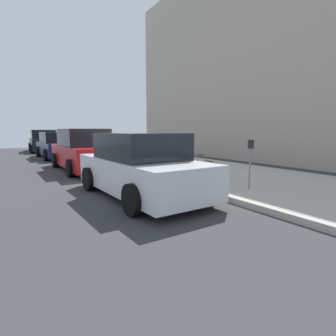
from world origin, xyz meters
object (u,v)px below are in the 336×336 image
object	(u,v)px
bollard_post	(148,159)
parked_car_navy_2	(57,146)
parked_car_white_0	(140,167)
suitcase_black_3	(181,165)
parking_meter	(250,157)
fire_hydrant	(157,160)
parked_car_red_1	(83,151)
suitcase_olive_0	(209,173)
parked_car_charcoal_3	(43,141)
suitcase_maroon_1	(201,172)
suitcase_silver_4	(173,163)
suitcase_teal_2	(190,170)
suitcase_red_5	(167,162)

from	to	relation	value
bollard_post	parked_car_navy_2	bearing A→B (deg)	14.67
parked_car_white_0	suitcase_black_3	bearing A→B (deg)	-59.08
parking_meter	bollard_post	bearing A→B (deg)	4.75
fire_hydrant	parked_car_red_1	world-z (taller)	parked_car_red_1
parked_car_white_0	parked_car_red_1	distance (m)	5.30
suitcase_black_3	parked_car_navy_2	bearing A→B (deg)	12.38
suitcase_olive_0	bollard_post	distance (m)	3.59
suitcase_black_3	parked_car_red_1	bearing A→B (deg)	28.60
parked_car_white_0	parked_car_charcoal_3	distance (m)	17.08
suitcase_maroon_1	parked_car_white_0	bearing A→B (deg)	98.12
suitcase_olive_0	parked_car_navy_2	xyz separation A→B (m)	(11.36, 2.15, 0.30)
parked_car_navy_2	suitcase_silver_4	bearing A→B (deg)	-167.39
parked_car_white_0	fire_hydrant	bearing A→B (deg)	-36.53
suitcase_teal_2	parked_car_red_1	world-z (taller)	parked_car_red_1
parked_car_red_1	parked_car_navy_2	world-z (taller)	parked_car_red_1
suitcase_olive_0	parked_car_charcoal_3	world-z (taller)	parked_car_charcoal_3
fire_hydrant	parked_car_white_0	world-z (taller)	parked_car_white_0
parked_car_charcoal_3	suitcase_red_5	bearing A→B (deg)	-171.70
bollard_post	parked_car_white_0	distance (m)	4.02
parked_car_white_0	parked_car_navy_2	bearing A→B (deg)	0.00
suitcase_silver_4	parked_car_red_1	size ratio (longest dim) A/B	0.21
parking_meter	fire_hydrant	bearing A→B (deg)	3.32
suitcase_maroon_1	parked_car_charcoal_3	world-z (taller)	parked_car_charcoal_3
fire_hydrant	suitcase_black_3	bearing A→B (deg)	179.80
suitcase_teal_2	parked_car_red_1	xyz separation A→B (m)	(4.49, 2.18, 0.40)
parked_car_red_1	parked_car_navy_2	size ratio (longest dim) A/B	1.00
suitcase_maroon_1	parking_meter	bearing A→B (deg)	-171.85
parking_meter	suitcase_red_5	bearing A→B (deg)	4.18
fire_hydrant	parked_car_red_1	bearing A→B (deg)	42.89
suitcase_teal_2	suitcase_black_3	distance (m)	0.50
suitcase_maroon_1	suitcase_silver_4	distance (m)	1.45
suitcase_olive_0	parked_car_navy_2	bearing A→B (deg)	10.72
suitcase_red_5	parking_meter	xyz separation A→B (m)	(-3.54, -0.26, 0.46)
fire_hydrant	parked_car_navy_2	xyz separation A→B (m)	(8.28, 2.18, 0.21)
parked_car_charcoal_3	parked_car_red_1	bearing A→B (deg)	180.00
suitcase_maroon_1	parked_car_white_0	world-z (taller)	parked_car_white_0
suitcase_olive_0	suitcase_maroon_1	distance (m)	0.45
parked_car_navy_2	parked_car_charcoal_3	bearing A→B (deg)	0.00
parked_car_white_0	suitcase_silver_4	bearing A→B (deg)	-50.44
suitcase_teal_2	suitcase_silver_4	distance (m)	0.95
parking_meter	parked_car_white_0	size ratio (longest dim) A/B	0.29
suitcase_maroon_1	suitcase_black_3	bearing A→B (deg)	0.92
bollard_post	parking_meter	xyz separation A→B (m)	(-4.82, -0.40, 0.44)
suitcase_teal_2	parked_car_red_1	distance (m)	5.00
suitcase_red_5	parked_car_charcoal_3	world-z (taller)	parked_car_charcoal_3
suitcase_teal_2	suitcase_red_5	bearing A→B (deg)	0.06
suitcase_red_5	parked_car_navy_2	distance (m)	9.30
suitcase_black_3	parking_meter	world-z (taller)	parking_meter
suitcase_teal_2	parked_car_white_0	distance (m)	2.35
suitcase_black_3	suitcase_silver_4	size ratio (longest dim) A/B	1.02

